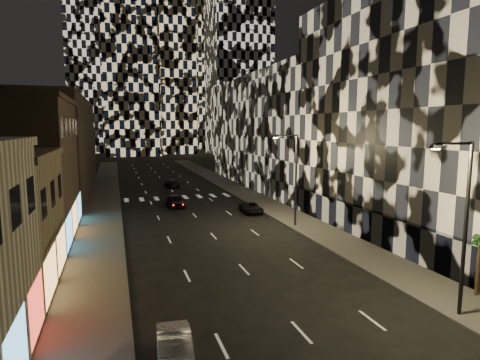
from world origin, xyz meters
TOP-DOWN VIEW (x-y plane):
  - sidewalk_left at (-10.00, 50.00)m, footprint 4.00×120.00m
  - sidewalk_right at (10.00, 50.00)m, footprint 4.00×120.00m
  - curb_left at (-7.90, 50.00)m, footprint 0.20×120.00m
  - curb_right at (7.90, 50.00)m, footprint 0.20×120.00m
  - retail_brown at (-17.00, 33.50)m, footprint 10.00×15.00m
  - retail_filler_left at (-17.00, 60.00)m, footprint 10.00×40.00m
  - midrise_right at (20.00, 24.50)m, footprint 16.00×25.00m
  - midrise_base at (12.30, 24.50)m, footprint 0.60×25.00m
  - midrise_filler_right at (20.00, 57.00)m, footprint 16.00×40.00m
  - tower_right_mid at (35.00, 135.00)m, footprint 20.00×20.00m
  - tower_center_low at (-2.00, 140.00)m, footprint 18.00×18.00m
  - streetlight_near at (8.35, 10.00)m, footprint 2.55×0.25m
  - streetlight_far at (8.35, 30.00)m, footprint 2.55×0.25m
  - car_silver_parked at (-6.23, 10.12)m, footprint 1.71×4.17m
  - car_dark_midlane at (-1.35, 43.29)m, footprint 2.15×4.63m
  - car_dark_oncoming at (0.50, 59.91)m, footprint 2.34×4.69m
  - car_dark_rightlane at (6.47, 37.29)m, footprint 2.15×4.43m
  - palm_tree at (11.50, 11.59)m, footprint 1.82×1.81m

SIDE VIEW (x-z plane):
  - sidewalk_left at x=-10.00m, z-range 0.00..0.15m
  - sidewalk_right at x=10.00m, z-range 0.00..0.15m
  - curb_left at x=-7.90m, z-range 0.00..0.15m
  - curb_right at x=7.90m, z-range 0.00..0.15m
  - car_dark_rightlane at x=6.47m, z-range 0.00..1.21m
  - car_dark_oncoming at x=0.50m, z-range 0.00..1.31m
  - car_silver_parked at x=-6.23m, z-range 0.00..1.34m
  - car_dark_midlane at x=-1.35m, z-range 0.00..1.53m
  - midrise_base at x=12.30m, z-range 0.00..3.00m
  - palm_tree at x=11.50m, z-range 1.31..4.89m
  - streetlight_near at x=8.35m, z-range 0.85..9.85m
  - streetlight_far at x=8.35m, z-range 0.85..9.85m
  - retail_brown at x=-17.00m, z-range 0.00..12.00m
  - retail_filler_left at x=-17.00m, z-range 0.00..14.00m
  - midrise_filler_right at x=20.00m, z-range 0.00..18.00m
  - midrise_right at x=20.00m, z-range 0.00..22.00m
  - tower_center_low at x=-2.00m, z-range 0.00..95.00m
  - tower_right_mid at x=35.00m, z-range 0.00..100.00m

